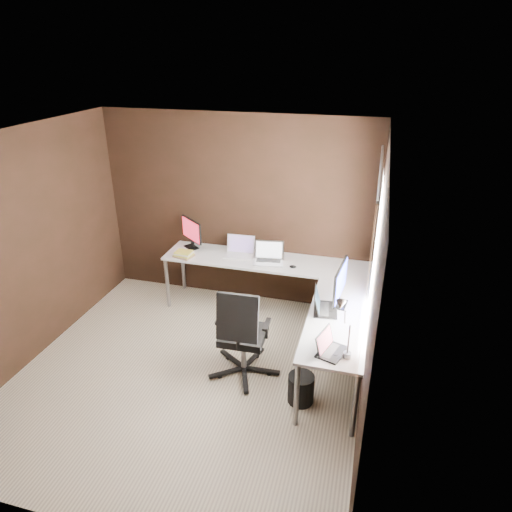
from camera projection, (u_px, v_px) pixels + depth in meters
The scene contains 15 objects.
room at pixel (217, 269), 4.37m from camera, with size 3.60×3.60×2.50m.
desk at pixel (287, 284), 5.35m from camera, with size 2.65×2.25×0.73m.
drawer_pedestal at pixel (336, 313), 5.47m from camera, with size 0.42×0.50×0.60m, color white.
monitor_left at pixel (192, 232), 6.08m from camera, with size 0.38×0.31×0.40m.
monitor_right at pixel (340, 283), 4.71m from camera, with size 0.16×0.56×0.46m.
laptop_white at pixel (240, 251), 5.95m from camera, with size 0.38×0.28×0.24m.
laptop_silver at pixel (269, 257), 5.77m from camera, with size 0.41×0.32×0.25m.
laptop_black_big at pixel (322, 306), 4.71m from camera, with size 0.28×0.37×0.23m.
laptop_black_small at pixel (329, 347), 4.07m from camera, with size 0.29×0.34×0.20m.
book_stack at pixel (184, 254), 5.90m from camera, with size 0.27×0.24×0.07m.
mouse_left at pixel (183, 256), 5.89m from camera, with size 0.09×0.06×0.04m, color black.
mouse_corner at pixel (293, 267), 5.61m from camera, with size 0.09×0.06×0.03m, color black.
desk_lamp at pixel (343, 321), 3.94m from camera, with size 0.18×0.21×0.52m.
office_chair at pixel (243, 349), 4.81m from camera, with size 0.60×0.60×1.06m.
wastebasket at pixel (301, 389), 4.49m from camera, with size 0.26×0.26×0.30m, color black.
Camera 1 is at (1.72, -3.60, 3.24)m, focal length 32.00 mm.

